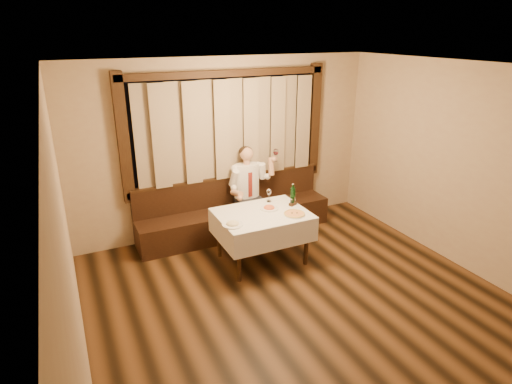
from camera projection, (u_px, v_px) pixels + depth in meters
name	position (u px, v px, depth m)	size (l,w,h in m)	color
room	(289.00, 178.00, 5.12)	(5.01, 6.01, 2.81)	black
banquette	(235.00, 215.00, 7.03)	(3.20, 0.61, 0.94)	black
dining_table	(262.00, 220.00, 6.04)	(1.27, 0.97, 0.76)	black
pizza	(294.00, 214.00, 5.94)	(0.31, 0.31, 0.03)	white
pasta_red	(269.00, 207.00, 6.12)	(0.26, 0.26, 0.09)	white
pasta_cream	(233.00, 222.00, 5.61)	(0.28, 0.28, 0.10)	white
green_bottle	(293.00, 196.00, 6.22)	(0.07, 0.07, 0.33)	#0E4514
table_wine_glass	(269.00, 192.00, 6.34)	(0.08, 0.08, 0.20)	white
cruet_caddy	(293.00, 202.00, 6.25)	(0.14, 0.11, 0.13)	black
seated_man	(249.00, 185.00, 6.85)	(0.80, 0.60, 1.44)	black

